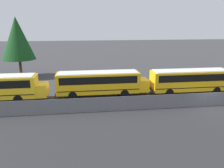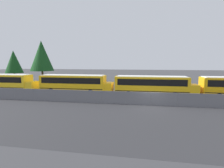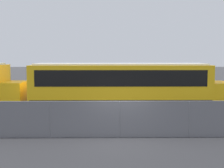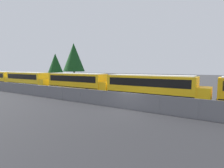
% 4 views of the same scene
% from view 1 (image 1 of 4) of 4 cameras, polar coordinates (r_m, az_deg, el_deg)
% --- Properties ---
extents(ground_plane, '(200.00, 200.00, 0.00)m').
position_cam_1_polar(ground_plane, '(27.07, 23.64, -5.37)').
color(ground_plane, '#38383A').
extents(fence, '(97.98, 0.07, 1.62)m').
position_cam_1_polar(fence, '(26.80, 23.83, -3.71)').
color(fence, '#9EA0A5').
rests_on(fence, ground_plane).
extents(school_bus_2, '(11.77, 2.55, 3.16)m').
position_cam_1_polar(school_bus_2, '(27.87, -3.10, 0.64)').
color(school_bus_2, yellow).
rests_on(school_bus_2, ground_plane).
extents(school_bus_3, '(11.77, 2.55, 3.16)m').
position_cam_1_polar(school_bus_3, '(30.87, 20.15, 1.17)').
color(school_bus_3, yellow).
rests_on(school_bus_3, ground_plane).
extents(tree_0, '(5.45, 5.45, 10.19)m').
position_cam_1_polar(tree_0, '(40.38, -23.51, 10.87)').
color(tree_0, '#51381E').
rests_on(tree_0, ground_plane).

